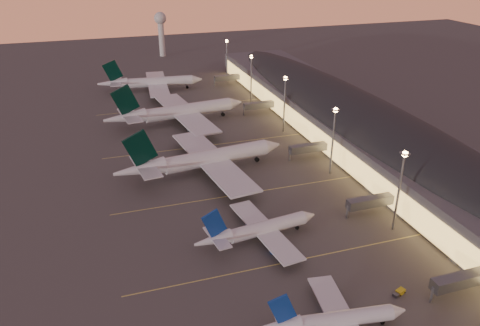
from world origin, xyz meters
name	(u,v)px	position (x,y,z in m)	size (l,w,h in m)	color
ground	(283,251)	(0.00, 0.00, 0.00)	(700.00, 700.00, 0.00)	#42403D
airliner_narrow_south	(334,320)	(-1.04, -31.04, 3.17)	(34.36, 30.94, 12.27)	silver
airliner_narrow_north	(258,230)	(-4.89, 7.30, 3.59)	(38.86, 34.96, 13.87)	silver
airliner_wide_near	(203,159)	(-9.22, 55.36, 5.44)	(65.98, 60.61, 21.12)	silver
airliner_wide_mid	(177,112)	(-7.98, 111.10, 5.66)	(68.65, 63.06, 21.97)	silver
airliner_wide_far	(151,82)	(-11.72, 169.71, 4.95)	(60.15, 55.02, 19.24)	silver
terminal_building	(349,116)	(61.84, 72.47, 8.78)	(56.35, 255.00, 17.46)	#4C4D51
light_masts	(304,109)	(36.00, 65.00, 17.55)	(2.20, 217.20, 25.90)	gray
radar_tower	(161,27)	(10.00, 260.00, 21.87)	(9.00, 9.00, 32.50)	silver
lane_markings	(239,187)	(0.00, 40.00, 0.01)	(90.00, 180.36, 0.00)	#D8C659
baggage_tug_b	(399,292)	(20.43, -25.28, 0.49)	(3.89, 2.61, 1.08)	gold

